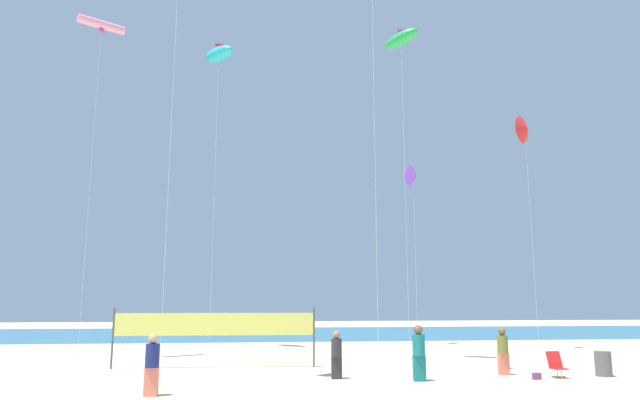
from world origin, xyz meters
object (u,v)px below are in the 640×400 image
beachgoer_navy_shirt (152,362)px  beachgoer_teal_shirt (419,351)px  kite_cyan_inflatable (219,54)px  kite_red_delta (525,129)px  folding_beach_chair (556,364)px  trash_barrel (603,364)px  beachgoer_olive_shirt (503,349)px  kite_pink_tube (102,26)px  beach_handbag (537,376)px  kite_violet_delta (413,176)px  volleyball_net (215,326)px  kite_green_inflatable (401,39)px  beachgoer_charcoal_shirt (337,353)px

beachgoer_navy_shirt → beachgoer_teal_shirt: (8.48, 2.04, 0.06)m
kite_cyan_inflatable → kite_red_delta: bearing=-8.5°
folding_beach_chair → trash_barrel: 1.84m
beachgoer_olive_shirt → kite_pink_tube: 23.56m
beach_handbag → kite_cyan_inflatable: size_ratio=0.02×
beachgoer_teal_shirt → kite_violet_delta: kite_violet_delta is taller
beachgoer_teal_shirt → kite_pink_tube: kite_pink_tube is taller
folding_beach_chair → trash_barrel: size_ratio=1.01×
beachgoer_teal_shirt → volleyball_net: volleyball_net is taller
beach_handbag → kite_violet_delta: size_ratio=0.03×
beachgoer_olive_shirt → volleyball_net: bearing=156.2°
trash_barrel → kite_violet_delta: 17.57m
folding_beach_chair → kite_violet_delta: 17.45m
beachgoer_olive_shirt → volleyball_net: (-10.69, 3.45, 0.73)m
beachgoer_olive_shirt → folding_beach_chair: 1.85m
kite_cyan_inflatable → folding_beach_chair: bearing=-44.4°
volleyball_net → folding_beach_chair: bearing=-19.4°
beachgoer_olive_shirt → kite_green_inflatable: kite_green_inflatable is taller
folding_beach_chair → kite_violet_delta: bearing=75.8°
kite_pink_tube → kite_violet_delta: size_ratio=1.47×
beachgoer_navy_shirt → beachgoer_teal_shirt: 8.73m
volleyball_net → kite_red_delta: bearing=19.1°
kite_violet_delta → beachgoer_olive_shirt: bearing=-93.0°
beach_handbag → kite_red_delta: 17.18m
beachgoer_navy_shirt → beach_handbag: beachgoer_navy_shirt is taller
beach_handbag → kite_pink_tube: bearing=155.9°
beachgoer_teal_shirt → beach_handbag: size_ratio=6.48×
volleyball_net → beach_handbag: size_ratio=28.58×
beachgoer_olive_shirt → beachgoer_teal_shirt: (-3.54, -1.22, 0.08)m
volleyball_net → kite_green_inflatable: (8.37, 0.91, 13.48)m
beachgoer_navy_shirt → kite_red_delta: 24.94m
kite_pink_tube → kite_red_delta: kite_pink_tube is taller
kite_green_inflatable → kite_red_delta: (8.53, 4.93, -2.70)m
beachgoer_olive_shirt → trash_barrel: size_ratio=1.94×
kite_red_delta → kite_pink_tube: bearing=-173.1°
volleyball_net → kite_cyan_inflatable: size_ratio=0.46×
kite_pink_tube → kite_green_inflatable: 14.73m
beachgoer_navy_shirt → beachgoer_charcoal_shirt: bearing=20.4°
beachgoer_navy_shirt → folding_beach_chair: beachgoer_navy_shirt is taller
trash_barrel → kite_red_delta: bearing=74.4°
beachgoer_teal_shirt → beach_handbag: beachgoer_teal_shirt is taller
beachgoer_olive_shirt → kite_cyan_inflatable: kite_cyan_inflatable is taller
volleyball_net → beach_handbag: (11.28, -4.75, -1.52)m
kite_cyan_inflatable → beachgoer_olive_shirt: bearing=-46.1°
beach_handbag → kite_green_inflatable: (-2.90, 5.66, 15.00)m
trash_barrel → beachgoer_teal_shirt: bearing=-176.2°
folding_beach_chair → volleyball_net: volleyball_net is taller
beachgoer_navy_shirt → kite_cyan_inflatable: size_ratio=0.10×
beachgoer_charcoal_shirt → beachgoer_navy_shirt: 6.50m
beachgoer_olive_shirt → trash_barrel: beachgoer_olive_shirt is taller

